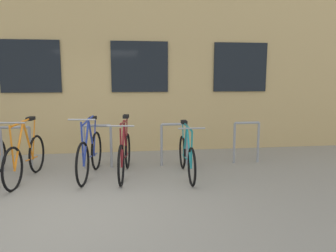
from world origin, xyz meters
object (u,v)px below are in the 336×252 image
object	(u,v)px
bicycle_orange	(26,157)
bicycle_maroon	(125,154)
bicycle_teal	(187,156)
bicycle_blue	(90,154)

from	to	relation	value
bicycle_orange	bicycle_maroon	world-z (taller)	bicycle_orange
bicycle_maroon	bicycle_teal	xyz separation A→B (m)	(1.10, -0.15, -0.02)
bicycle_blue	bicycle_teal	xyz separation A→B (m)	(1.71, -0.18, -0.04)
bicycle_maroon	bicycle_orange	bearing A→B (deg)	-178.63
bicycle_blue	bicycle_orange	size ratio (longest dim) A/B	1.00
bicycle_teal	bicycle_blue	bearing A→B (deg)	174.00
bicycle_maroon	bicycle_teal	world-z (taller)	bicycle_maroon
bicycle_teal	bicycle_maroon	bearing A→B (deg)	172.16
bicycle_blue	bicycle_teal	distance (m)	1.72
bicycle_blue	bicycle_maroon	world-z (taller)	bicycle_blue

